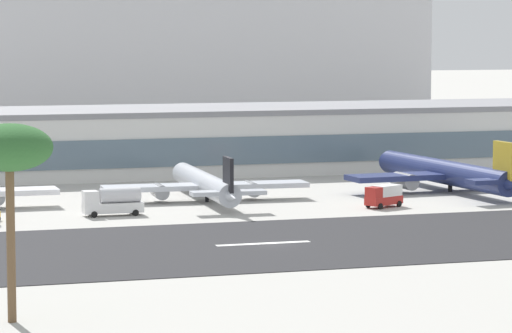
{
  "coord_description": "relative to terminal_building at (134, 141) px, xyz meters",
  "views": [
    {
      "loc": [
        -51.93,
        -158.65,
        25.92
      ],
      "look_at": [
        9.88,
        39.25,
        5.67
      ],
      "focal_mm": 96.83,
      "sensor_mm": 36.0,
      "label": 1
    }
  ],
  "objects": [
    {
      "name": "service_fuel_truck_2",
      "position": [
        -15.5,
        -56.66,
        -3.97
      ],
      "size": [
        8.55,
        3.02,
        3.95
      ],
      "rotation": [
        0.0,
        0.0,
        3.16
      ],
      "color": "white",
      "rests_on": "ground_plane"
    },
    {
      "name": "airliner_gold_tail_gate_2",
      "position": [
        42.73,
        -43.99,
        -3.0
      ],
      "size": [
        34.67,
        44.99,
        9.39
      ],
      "rotation": [
        0.0,
        0.0,
        1.64
      ],
      "color": "navy",
      "rests_on": "ground_plane"
    },
    {
      "name": "runway_centreline_dash_4",
      "position": [
        -3.12,
        -88.08,
        -5.91
      ],
      "size": [
        12.0,
        1.2,
        0.01
      ],
      "primitive_type": "cube",
      "color": "white",
      "rests_on": "runway_strip"
    },
    {
      "name": "distant_hotel_block",
      "position": [
        35.64,
        117.46,
        14.13
      ],
      "size": [
        142.09,
        28.22,
        40.25
      ],
      "primitive_type": "cube",
      "color": "#BCBCC1",
      "rests_on": "ground_plane"
    },
    {
      "name": "terminal_building",
      "position": [
        0.0,
        0.0,
        0.0
      ],
      "size": [
        217.89,
        28.77,
        11.98
      ],
      "color": "silver",
      "rests_on": "ground_plane"
    },
    {
      "name": "runway_strip",
      "position": [
        -1.92,
        -88.08,
        -5.96
      ],
      "size": [
        800.0,
        39.29,
        0.08
      ],
      "primitive_type": "cube",
      "color": "#262628",
      "rests_on": "ground_plane"
    },
    {
      "name": "service_box_truck_0",
      "position": [
        24.75,
        -59.45,
        -4.21
      ],
      "size": [
        6.45,
        4.76,
        3.25
      ],
      "rotation": [
        0.0,
        0.0,
        3.59
      ],
      "color": "#B2231E",
      "rests_on": "ground_plane"
    },
    {
      "name": "palm_tree_1",
      "position": [
        -38.46,
        -124.86,
        9.45
      ],
      "size": [
        7.78,
        7.78,
        17.87
      ],
      "color": "brown",
      "rests_on": "ground_plane"
    },
    {
      "name": "ground_plane",
      "position": [
        -1.92,
        -88.89,
        -6.0
      ],
      "size": [
        1400.0,
        1400.0,
        0.0
      ],
      "primitive_type": "plane",
      "color": "#B2AFA8"
    },
    {
      "name": "airliner_black_tail_gate_1",
      "position": [
        1.48,
        -45.03,
        -3.42
      ],
      "size": [
        32.14,
        38.82,
        8.1
      ],
      "rotation": [
        0.0,
        0.0,
        1.52
      ],
      "color": "silver",
      "rests_on": "ground_plane"
    }
  ]
}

